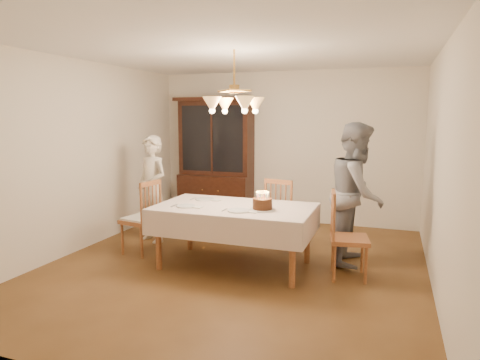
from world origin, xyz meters
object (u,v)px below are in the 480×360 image
at_px(dining_table, 234,212).
at_px(birthday_cake, 262,204).
at_px(china_hutch, 216,161).
at_px(chair_far_side, 283,217).
at_px(elderly_woman, 152,189).

bearing_deg(dining_table, birthday_cake, -14.45).
xyz_separation_m(dining_table, china_hutch, (-1.19, 2.25, 0.36)).
distance_m(dining_table, birthday_cake, 0.42).
relative_size(chair_far_side, birthday_cake, 3.33).
bearing_deg(china_hutch, dining_table, -62.10).
distance_m(dining_table, chair_far_side, 1.01).
bearing_deg(china_hutch, chair_far_side, -40.54).
relative_size(chair_far_side, elderly_woman, 0.64).
xyz_separation_m(china_hutch, chair_far_side, (1.58, -1.35, -0.60)).
xyz_separation_m(china_hutch, birthday_cake, (1.58, -2.35, -0.22)).
xyz_separation_m(chair_far_side, elderly_woman, (-1.91, -0.29, 0.34)).
bearing_deg(china_hutch, elderly_woman, -101.23).
height_order(dining_table, elderly_woman, elderly_woman).
bearing_deg(chair_far_side, dining_table, -113.22).
bearing_deg(elderly_woman, china_hutch, 100.86).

